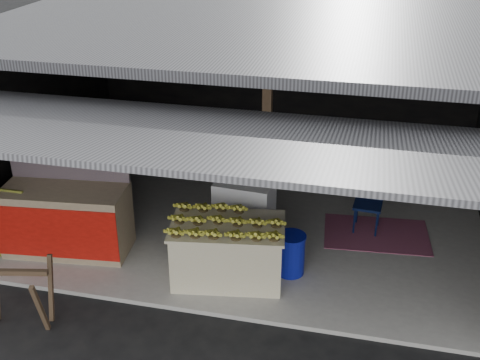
% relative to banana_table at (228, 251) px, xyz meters
% --- Properties ---
extents(ground, '(80.00, 80.00, 0.00)m').
position_rel_banana_table_xyz_m(ground, '(-0.04, -0.75, -0.45)').
color(ground, black).
rests_on(ground, ground).
extents(concrete_slab, '(7.00, 5.00, 0.06)m').
position_rel_banana_table_xyz_m(concrete_slab, '(-0.04, 1.75, -0.42)').
color(concrete_slab, gray).
rests_on(concrete_slab, ground).
extents(shophouse, '(7.40, 7.29, 3.02)m').
position_rel_banana_table_xyz_m(shophouse, '(-0.04, 2.07, 1.65)').
color(shophouse, black).
rests_on(shophouse, ground).
extents(banana_table, '(1.55, 1.09, 0.78)m').
position_rel_banana_table_xyz_m(banana_table, '(0.00, 0.00, 0.00)').
color(banana_table, beige).
rests_on(banana_table, concrete_slab).
extents(banana_pile, '(1.42, 0.98, 0.15)m').
position_rel_banana_table_xyz_m(banana_pile, '(-0.00, 0.00, 0.47)').
color(banana_pile, gold).
rests_on(banana_pile, banana_table).
extents(white_crate, '(0.84, 0.60, 0.88)m').
position_rel_banana_table_xyz_m(white_crate, '(-0.02, 1.03, 0.05)').
color(white_crate, white).
rests_on(white_crate, concrete_slab).
extents(neighbor_stall, '(1.74, 0.93, 1.73)m').
position_rel_banana_table_xyz_m(neighbor_stall, '(-2.31, 0.16, 0.12)').
color(neighbor_stall, '#998466').
rests_on(neighbor_stall, concrete_slab).
extents(green_signboard, '(0.65, 0.22, 0.97)m').
position_rel_banana_table_xyz_m(green_signboard, '(-3.09, -0.16, 0.09)').
color(green_signboard, black).
rests_on(green_signboard, concrete_slab).
extents(sawhorse, '(0.82, 0.81, 0.78)m').
position_rel_banana_table_xyz_m(sawhorse, '(-2.13, -1.41, 0.04)').
color(sawhorse, brown).
rests_on(sawhorse, ground).
extents(water_barrel, '(0.36, 0.36, 0.54)m').
position_rel_banana_table_xyz_m(water_barrel, '(0.77, 0.29, -0.13)').
color(water_barrel, '#0D1592').
rests_on(water_barrel, concrete_slab).
extents(plastic_chair, '(0.42, 0.42, 0.84)m').
position_rel_banana_table_xyz_m(plastic_chair, '(1.69, 1.71, 0.10)').
color(plastic_chair, black).
rests_on(plastic_chair, concrete_slab).
extents(magenta_rug, '(1.58, 1.12, 0.01)m').
position_rel_banana_table_xyz_m(magenta_rug, '(1.85, 1.53, -0.39)').
color(magenta_rug, maroon).
rests_on(magenta_rug, concrete_slab).
extents(picture_frames, '(1.62, 0.04, 0.46)m').
position_rel_banana_table_xyz_m(picture_frames, '(-0.21, 4.15, 1.48)').
color(picture_frames, black).
rests_on(picture_frames, shophouse).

